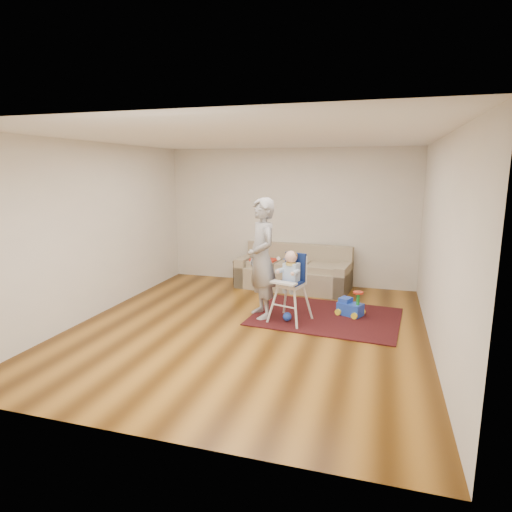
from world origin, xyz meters
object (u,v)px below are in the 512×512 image
(ride_on_toy, at_px, (351,303))
(adult, at_px, (262,259))
(side_table, at_px, (248,271))
(toy_ball, at_px, (287,317))
(high_chair, at_px, (291,288))
(sofa, at_px, (293,268))

(ride_on_toy, distance_m, adult, 1.57)
(side_table, distance_m, adult, 2.19)
(toy_ball, bearing_deg, high_chair, 48.03)
(adult, bearing_deg, high_chair, 43.55)
(ride_on_toy, bearing_deg, sofa, 155.88)
(side_table, bearing_deg, toy_ball, -58.14)
(side_table, bearing_deg, sofa, -9.14)
(side_table, xyz_separation_m, adult, (0.83, -1.91, 0.69))
(side_table, relative_size, adult, 0.26)
(toy_ball, bearing_deg, side_table, 121.86)
(high_chair, bearing_deg, ride_on_toy, 47.26)
(sofa, distance_m, high_chair, 1.88)
(adult, bearing_deg, sofa, 139.99)
(toy_ball, xyz_separation_m, adult, (-0.44, 0.13, 0.85))
(side_table, bearing_deg, ride_on_toy, -34.57)
(ride_on_toy, distance_m, toy_ball, 1.06)
(toy_ball, bearing_deg, adult, 163.25)
(sofa, relative_size, side_table, 4.58)
(ride_on_toy, bearing_deg, high_chair, -125.25)
(ride_on_toy, bearing_deg, adult, -138.58)
(sofa, xyz_separation_m, adult, (-0.14, -1.76, 0.52))
(toy_ball, distance_m, high_chair, 0.45)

